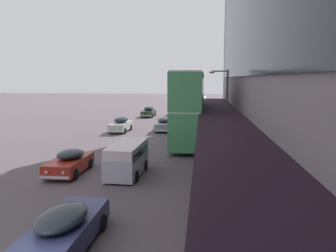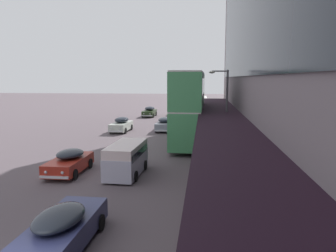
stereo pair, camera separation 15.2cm
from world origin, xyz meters
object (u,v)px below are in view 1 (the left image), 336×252
Objects in this scene: sedan_second_mid at (196,107)px; vw_van at (128,157)px; sedan_second_near at (149,112)px; sedan_trailing_mid at (70,162)px; sedan_lead_near at (165,124)px; sedan_oncoming_rear at (65,229)px; transit_bus_kerbside_rear at (189,106)px; pedestrian_at_kerb at (227,171)px; sedan_oncoming_front at (121,125)px; street_lamp at (225,104)px; fire_hydrant at (249,237)px; sedan_far_back at (176,110)px; transit_bus_kerbside_front at (197,107)px.

vw_van is at bearing -94.79° from sedan_second_mid.
sedan_trailing_mid is at bearing -89.82° from sedan_second_near.
sedan_lead_near is 1.00× the size of sedan_oncoming_rear.
pedestrian_at_kerb is (2.49, -12.83, -2.32)m from transit_bus_kerbside_rear.
sedan_oncoming_front is 0.69× the size of street_lamp.
vw_van is 9.35m from street_lamp.
fire_hydrant is (2.81, -48.91, -0.25)m from sedan_second_mid.
sedan_oncoming_front is 26.92m from fire_hydrant.
sedan_far_back reaches higher than sedan_second_mid.
transit_bus_kerbside_front is 28.66m from sedan_trailing_mid.
transit_bus_kerbside_rear is at bearing 98.78° from fire_hydrant.
sedan_oncoming_rear is (3.63, -40.15, -0.02)m from sedan_second_near.
sedan_oncoming_front is 21.62m from pedestrian_at_kerb.
fire_hydrant is at bearing -40.39° from sedan_trailing_mid.
street_lamp reaches higher than transit_bus_kerbside_front.
fire_hydrant is at bearing -86.71° from sedan_second_mid.
sedan_oncoming_rear is 6.99× the size of fire_hydrant.
sedan_second_mid is 49.58m from sedan_oncoming_rear.
sedan_oncoming_front reaches higher than fire_hydrant.
sedan_second_near is 11.75m from sedan_second_mid.
sedan_second_near reaches higher than sedan_trailing_mid.
sedan_second_near is at bearing 155.00° from transit_bus_kerbside_front.
transit_bus_kerbside_rear is 8.41m from sedan_lead_near.
fire_hydrant is (2.86, -18.53, -3.00)m from transit_bus_kerbside_rear.
sedan_oncoming_front is at bearing 92.86° from sedan_trailing_mid.
sedan_lead_near is 0.76× the size of street_lamp.
street_lamp is (5.97, -27.89, 3.16)m from sedan_far_back.
vw_van is 10.54m from fire_hydrant.
sedan_second_near reaches higher than fire_hydrant.
sedan_oncoming_rear is at bearing -84.84° from sedan_second_near.
sedan_oncoming_front is (-7.83, 6.16, -2.70)m from transit_bus_kerbside_rear.
vw_van reaches higher than sedan_second_mid.
pedestrian_at_kerb reaches higher than sedan_lead_near.
sedan_trailing_mid is (0.81, -16.29, -0.06)m from sedan_oncoming_front.
sedan_second_near is at bearing 108.67° from transit_bus_kerbside_rear.
transit_bus_kerbside_front is at bearing 83.70° from sedan_oncoming_rear.
transit_bus_kerbside_front is 2.14× the size of sedan_far_back.
vw_van is (-3.34, -10.03, -2.40)m from transit_bus_kerbside_rear.
sedan_lead_near is (3.98, 17.48, 0.04)m from sedan_trailing_mid.
transit_bus_kerbside_front reaches higher than sedan_oncoming_front.
sedan_second_mid is at bearing 63.43° from sedan_far_back.
sedan_trailing_mid reaches higher than fire_hydrant.
street_lamp is (0.43, 9.14, 2.74)m from pedestrian_at_kerb.
sedan_second_near is at bearing -127.59° from sedan_second_mid.
street_lamp is (2.38, -21.19, 2.06)m from transit_bus_kerbside_front.
street_lamp is at bearing 67.36° from sedan_oncoming_rear.
transit_bus_kerbside_rear is 19.59m from sedan_oncoming_rear.
sedan_lead_near reaches higher than sedan_trailing_mid.
sedan_second_near is 6.54× the size of fire_hydrant.
vw_van is at bearing -83.07° from sedan_second_near.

